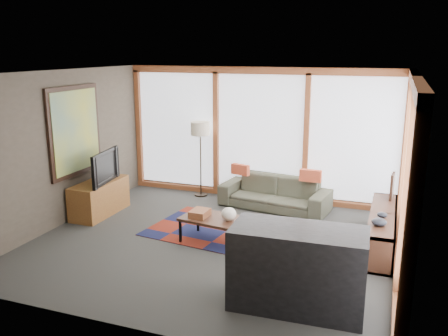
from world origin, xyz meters
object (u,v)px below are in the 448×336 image
(television, at_px, (100,167))
(floor_lamp, at_px, (201,159))
(sofa, at_px, (275,193))
(coffee_table, at_px, (220,231))
(tv_console, at_px, (100,198))
(bookshelf, at_px, (382,229))
(bar_counter, at_px, (298,268))

(television, bearing_deg, floor_lamp, -43.99)
(sofa, distance_m, coffee_table, 1.97)
(sofa, bearing_deg, television, -145.14)
(sofa, bearing_deg, tv_console, -146.37)
(sofa, xyz_separation_m, bookshelf, (1.97, -1.17, -0.03))
(floor_lamp, relative_size, tv_console, 1.26)
(bookshelf, relative_size, tv_console, 1.74)
(sofa, bearing_deg, floor_lamp, 178.55)
(coffee_table, distance_m, bookshelf, 2.46)
(floor_lamp, relative_size, bookshelf, 0.72)
(tv_console, distance_m, bar_counter, 4.47)
(coffee_table, height_order, bar_counter, bar_counter)
(sofa, height_order, floor_lamp, floor_lamp)
(floor_lamp, xyz_separation_m, bar_counter, (2.73, -3.62, -0.28))
(sofa, bearing_deg, bar_counter, -63.87)
(floor_lamp, distance_m, tv_console, 2.16)
(tv_console, distance_m, television, 0.60)
(sofa, bearing_deg, bookshelf, -22.93)
(floor_lamp, height_order, bookshelf, floor_lamp)
(tv_console, xyz_separation_m, television, (0.08, -0.03, 0.59))
(sofa, xyz_separation_m, floor_lamp, (-1.62, 0.26, 0.47))
(coffee_table, relative_size, bookshelf, 0.57)
(bookshelf, bearing_deg, floor_lamp, 158.22)
(bar_counter, bearing_deg, coffee_table, 133.73)
(bar_counter, bearing_deg, sofa, 105.95)
(television, distance_m, bar_counter, 4.40)
(bookshelf, distance_m, bar_counter, 2.36)
(bookshelf, distance_m, tv_console, 4.88)
(floor_lamp, relative_size, television, 1.51)
(coffee_table, relative_size, tv_console, 0.99)
(floor_lamp, bearing_deg, television, -125.26)
(bookshelf, bearing_deg, tv_console, -177.21)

